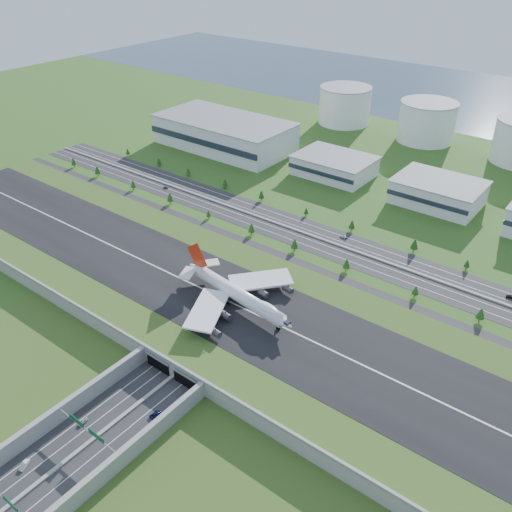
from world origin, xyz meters
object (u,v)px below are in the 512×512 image
Objects in this scene: boeing_747 at (237,294)px; car_7 at (343,237)px; fuel_tank_a at (345,106)px; car_4 at (166,187)px; car_0 at (83,422)px; car_5 at (511,297)px; car_2 at (155,414)px; car_1 at (24,465)px.

boeing_747 is 16.67× the size of car_7.
fuel_tank_a is 11.88× the size of car_4.
car_0 is at bearing -8.82° from car_7.
fuel_tank_a is at bearing -145.24° from car_5.
car_4 reaches higher than car_2.
boeing_747 is at bearing 63.05° from car_1.
car_2 is 1.18× the size of car_4.
car_2 is (14.55, -70.96, -13.75)m from boeing_747.
fuel_tank_a is 10.00× the size of car_1.
boeing_747 is 92.70m from car_0.
boeing_747 reaches higher than car_5.
boeing_747 is 118.47m from car_1.
car_7 is at bearing -81.01° from car_4.
car_4 is 0.94× the size of car_7.
car_1 is at bearing -143.71° from car_4.
car_5 is (111.52, 219.55, -0.05)m from car_1.
boeing_747 is at bearing -119.15° from car_4.
car_4 is 249.01m from car_5.
boeing_747 is 16.01× the size of car_0.
boeing_747 reaches higher than car_0.
fuel_tank_a is 440.79m from car_1.
car_7 is at bearing 63.98° from car_1.
car_5 is 1.04× the size of car_7.
car_2 is at bearing 38.89° from car_0.
car_2 reaches higher than car_7.
car_2 is at bearing -71.10° from fuel_tank_a.
car_2 is 195.52m from car_5.
car_0 reaches higher than car_7.
fuel_tank_a is 0.67× the size of boeing_747.
car_0 is 223.23m from car_5.
car_2 is 176.14m from car_7.
fuel_tank_a is at bearing -4.41° from car_4.
car_2 is at bearing -132.72° from car_4.
boeing_747 reaches higher than car_7.
car_0 is at bearing 47.23° from car_2.
car_5 reaches higher than car_2.
car_0 is 226.63m from car_4.
car_7 is (-104.12, 2.69, -0.12)m from car_5.
car_1 reaches higher than car_4.
car_4 is (-27.39, -220.35, -16.66)m from fuel_tank_a.
car_0 is 28.75m from car_2.
boeing_747 is 168.79m from car_4.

